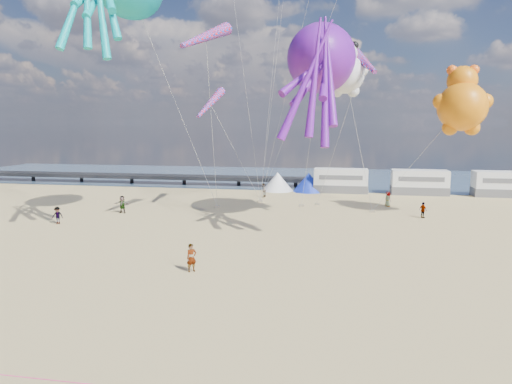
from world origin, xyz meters
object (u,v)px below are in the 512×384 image
beachgoer_1 (263,190)px  sandbag_a (217,207)px  beachgoer_2 (58,215)px  beachgoer_0 (388,199)px  tent_blue (309,182)px  windsock_mid (363,61)px  sandbag_c (372,211)px  sandbag_b (301,206)px  motorhome_0 (341,181)px  tent_white (278,181)px  kite_octopus_purple (321,59)px  standing_person (192,258)px  windsock_right (210,103)px  sandbag_d (317,204)px  sandbag_e (260,201)px  motorhome_2 (503,184)px  beachgoer_3 (423,210)px  beachgoer_4 (122,204)px  kite_panda (345,74)px  kite_teddy_orange (462,107)px  motorhome_1 (419,182)px  windsock_left (206,37)px

beachgoer_1 → sandbag_a: (-3.58, -7.63, -0.72)m
beachgoer_2 → beachgoer_0: bearing=18.5°
tent_blue → windsock_mid: size_ratio=0.71×
sandbag_c → sandbag_b: bearing=165.2°
motorhome_0 → tent_white: (-8.00, 0.00, -0.30)m
beachgoer_0 → motorhome_0: bearing=-9.4°
sandbag_a → kite_octopus_purple: size_ratio=0.04×
standing_person → windsock_right: windsock_right is taller
sandbag_d → beachgoer_0: bearing=5.1°
tent_white → sandbag_e: 8.86m
tent_white → sandbag_b: 11.59m
standing_person → beachgoer_2: bearing=105.3°
motorhome_2 → sandbag_e: 29.16m
beachgoer_3 → windsock_right: windsock_right is taller
motorhome_2 → beachgoer_1: 28.54m
beachgoer_4 → windsock_right: bearing=26.6°
beachgoer_3 → sandbag_c: size_ratio=2.96×
beachgoer_3 → kite_octopus_purple: kite_octopus_purple is taller
beachgoer_3 → sandbag_a: 20.07m
kite_panda → kite_teddy_orange: 10.98m
motorhome_1 → kite_panda: bearing=-119.0°
motorhome_1 → kite_teddy_orange: size_ratio=0.90×
motorhome_2 → kite_octopus_purple: kite_octopus_purple is taller
motorhome_0 → windsock_mid: windsock_mid is taller
tent_white → sandbag_b: tent_white is taller
sandbag_a → kite_teddy_orange: size_ratio=0.07×
standing_person → kite_panda: (8.83, 15.92, 11.96)m
sandbag_e → kite_panda: (8.76, -8.42, 12.70)m
motorhome_2 → tent_white: size_ratio=1.65×
tent_white → standing_person: bearing=-91.5°
motorhome_1 → windsock_left: 32.62m
motorhome_2 → beachgoer_0: 16.85m
beachgoer_0 → kite_teddy_orange: bearing=-171.8°
tent_blue → windsock_right: (-9.09, -13.38, 9.40)m
beachgoer_0 → windsock_left: windsock_left is taller
kite_octopus_purple → windsock_left: kite_octopus_purple is taller
tent_white → sandbag_e: bearing=-95.1°
tent_white → windsock_mid: windsock_mid is taller
kite_octopus_purple → windsock_mid: size_ratio=2.19×
sandbag_e → kite_teddy_orange: size_ratio=0.07×
beachgoer_3 → kite_octopus_purple: size_ratio=0.12×
beachgoer_0 → sandbag_c: (-1.83, -3.60, -0.67)m
beachgoer_0 → sandbag_d: size_ratio=3.11×
beachgoer_0 → sandbag_a: (-17.43, -3.95, -0.67)m
sandbag_b → tent_white: bearing=109.9°
sandbag_c → windsock_right: 19.23m
sandbag_a → windsock_right: windsock_right is taller
beachgoer_3 → kite_teddy_orange: 9.80m
motorhome_2 → tent_white: motorhome_2 is taller
motorhome_1 → kite_octopus_purple: size_ratio=0.54×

